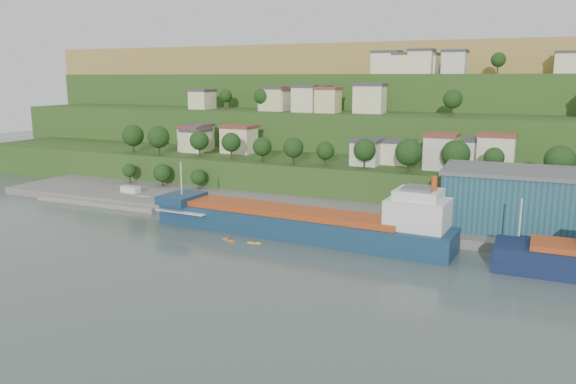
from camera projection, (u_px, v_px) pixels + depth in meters
The scene contains 10 objects.
ground at pixel (249, 245), 115.88m from camera, with size 500.00×500.00×0.00m, color #4A5955.
quay at pixel (380, 223), 132.66m from camera, with size 220.00×26.00×4.00m, color slate.
pebble_beach at pixel (114, 200), 157.91m from camera, with size 40.00×18.00×2.40m, color slate.
hillside at pixel (419, 150), 266.11m from camera, with size 360.00×210.45×96.00m.
cargo_ship_near at pixel (306, 225), 120.67m from camera, with size 67.72×13.78×17.29m.
warehouse at pixel (517, 199), 119.93m from camera, with size 31.71×20.18×12.80m.
caravan at pixel (131, 191), 157.84m from camera, with size 5.63×2.35×2.63m, color silver.
dinghy at pixel (143, 198), 153.03m from camera, with size 4.00×1.50×0.80m, color silver.
kayak_orange at pixel (229, 239), 118.73m from camera, with size 3.48×1.93×0.88m.
kayak_yellow at pixel (254, 242), 116.73m from camera, with size 2.89×1.05×0.71m.
Camera 1 is at (53.72, -97.84, 33.98)m, focal length 35.00 mm.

